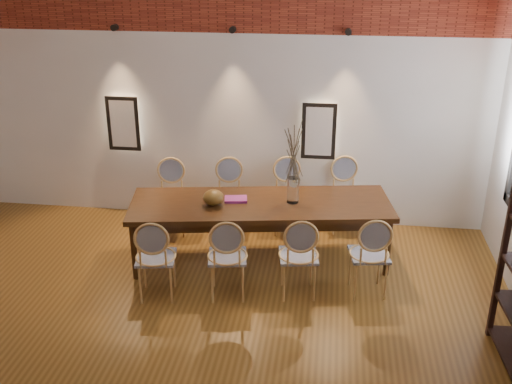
# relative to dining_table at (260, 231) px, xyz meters

# --- Properties ---
(wall_back) EXTENTS (7.00, 0.10, 4.00)m
(wall_back) POSITION_rel_dining_table_xyz_m (-0.69, 1.22, 1.62)
(wall_back) COLOR silver
(wall_back) RESTS_ON ground
(niche_left) EXTENTS (0.36, 0.06, 0.66)m
(niche_left) POSITION_rel_dining_table_xyz_m (-1.99, 1.12, 0.93)
(niche_left) COLOR #FFEAC6
(niche_left) RESTS_ON wall_back
(niche_right) EXTENTS (0.36, 0.06, 0.66)m
(niche_right) POSITION_rel_dining_table_xyz_m (0.61, 1.12, 0.93)
(niche_right) COLOR #FFEAC6
(niche_right) RESTS_ON wall_back
(spot_fixture_left) EXTENTS (0.08, 0.10, 0.08)m
(spot_fixture_left) POSITION_rel_dining_table_xyz_m (-1.99, 1.09, 2.17)
(spot_fixture_left) COLOR black
(spot_fixture_left) RESTS_ON wall_back
(spot_fixture_mid) EXTENTS (0.08, 0.10, 0.08)m
(spot_fixture_mid) POSITION_rel_dining_table_xyz_m (-0.49, 1.09, 2.17)
(spot_fixture_mid) COLOR black
(spot_fixture_mid) RESTS_ON wall_back
(spot_fixture_right) EXTENTS (0.08, 0.10, 0.08)m
(spot_fixture_right) POSITION_rel_dining_table_xyz_m (0.91, 1.09, 2.17)
(spot_fixture_right) COLOR black
(spot_fixture_right) RESTS_ON wall_back
(dining_table) EXTENTS (3.14, 1.44, 0.75)m
(dining_table) POSITION_rel_dining_table_xyz_m (0.00, 0.00, 0.00)
(dining_table) COLOR #371D0C
(dining_table) RESTS_ON floor
(chair_near_a) EXTENTS (0.50, 0.50, 0.94)m
(chair_near_a) POSITION_rel_dining_table_xyz_m (-1.00, -0.94, 0.09)
(chair_near_a) COLOR tan
(chair_near_a) RESTS_ON floor
(chair_near_b) EXTENTS (0.50, 0.50, 0.94)m
(chair_near_b) POSITION_rel_dining_table_xyz_m (-0.25, -0.82, 0.09)
(chair_near_b) COLOR tan
(chair_near_b) RESTS_ON floor
(chair_near_c) EXTENTS (0.50, 0.50, 0.94)m
(chair_near_c) POSITION_rel_dining_table_xyz_m (0.50, -0.70, 0.09)
(chair_near_c) COLOR tan
(chair_near_c) RESTS_ON floor
(chair_near_d) EXTENTS (0.50, 0.50, 0.94)m
(chair_near_d) POSITION_rel_dining_table_xyz_m (1.24, -0.58, 0.09)
(chair_near_d) COLOR tan
(chair_near_d) RESTS_ON floor
(chair_far_a) EXTENTS (0.50, 0.50, 0.94)m
(chair_far_a) POSITION_rel_dining_table_xyz_m (-1.24, 0.58, 0.09)
(chair_far_a) COLOR tan
(chair_far_a) RESTS_ON floor
(chair_far_b) EXTENTS (0.50, 0.50, 0.94)m
(chair_far_b) POSITION_rel_dining_table_xyz_m (-0.50, 0.70, 0.09)
(chair_far_b) COLOR tan
(chair_far_b) RESTS_ON floor
(chair_far_c) EXTENTS (0.50, 0.50, 0.94)m
(chair_far_c) POSITION_rel_dining_table_xyz_m (0.25, 0.82, 0.09)
(chair_far_c) COLOR tan
(chair_far_c) RESTS_ON floor
(chair_far_d) EXTENTS (0.50, 0.50, 0.94)m
(chair_far_d) POSITION_rel_dining_table_xyz_m (1.00, 0.94, 0.09)
(chair_far_d) COLOR tan
(chair_far_d) RESTS_ON floor
(vase) EXTENTS (0.14, 0.14, 0.30)m
(vase) POSITION_rel_dining_table_xyz_m (0.37, 0.06, 0.53)
(vase) COLOR silver
(vase) RESTS_ON dining_table
(dried_branches) EXTENTS (0.50, 0.50, 0.70)m
(dried_branches) POSITION_rel_dining_table_xyz_m (0.37, 0.06, 0.98)
(dried_branches) COLOR #473D2C
(dried_branches) RESTS_ON vase
(bowl) EXTENTS (0.24, 0.24, 0.18)m
(bowl) POSITION_rel_dining_table_xyz_m (-0.53, -0.14, 0.46)
(bowl) COLOR brown
(bowl) RESTS_ON dining_table
(book) EXTENTS (0.29, 0.22, 0.03)m
(book) POSITION_rel_dining_table_xyz_m (-0.29, 0.02, 0.39)
(book) COLOR #89277C
(book) RESTS_ON dining_table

